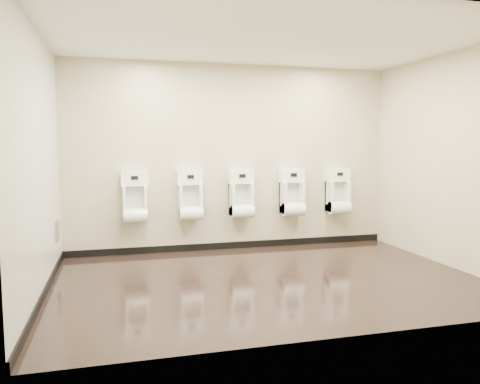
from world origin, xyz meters
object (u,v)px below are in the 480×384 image
(urinal_0, at_px, (135,201))
(urinal_4, at_px, (338,194))
(access_panel, at_px, (57,230))
(urinal_3, at_px, (292,196))
(urinal_2, at_px, (241,197))
(urinal_1, at_px, (190,199))

(urinal_0, bearing_deg, urinal_4, 0.00)
(access_panel, distance_m, urinal_3, 3.44)
(urinal_2, distance_m, urinal_3, 0.82)
(urinal_4, bearing_deg, urinal_1, 180.00)
(urinal_2, xyz_separation_m, urinal_4, (1.60, 0.00, 0.00))
(urinal_3, distance_m, urinal_4, 0.78)
(urinal_3, bearing_deg, access_panel, -172.93)
(access_panel, height_order, urinal_4, urinal_4)
(access_panel, height_order, urinal_2, urinal_2)
(urinal_4, bearing_deg, urinal_0, 180.00)
(urinal_3, xyz_separation_m, urinal_4, (0.78, 0.00, 0.00))
(urinal_4, bearing_deg, urinal_2, 180.00)
(access_panel, relative_size, urinal_1, 0.35)
(urinal_1, distance_m, urinal_4, 2.39)
(access_panel, bearing_deg, urinal_4, 5.76)
(urinal_0, xyz_separation_m, urinal_2, (1.58, 0.00, 0.00))
(access_panel, distance_m, urinal_2, 2.63)
(urinal_1, xyz_separation_m, urinal_3, (1.60, 0.00, 0.00))
(urinal_1, relative_size, urinal_4, 1.00)
(access_panel, relative_size, urinal_3, 0.35)
(access_panel, xyz_separation_m, urinal_0, (1.00, 0.42, 0.31))
(urinal_2, xyz_separation_m, urinal_3, (0.82, 0.00, 0.00))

